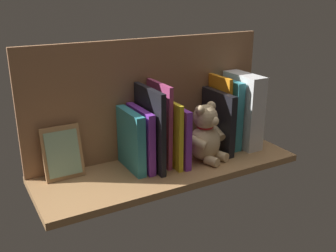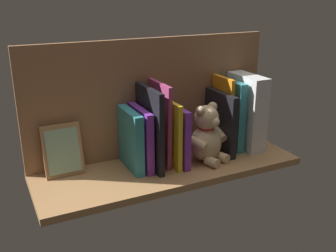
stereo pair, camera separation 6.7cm
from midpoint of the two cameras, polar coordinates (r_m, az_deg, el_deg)
ground_plane at (r=128.87cm, az=-1.49°, el=-6.12°), size 85.27×29.24×2.20cm
shelf_back_panel at (r=131.98cm, az=-4.09°, el=4.09°), size 85.27×1.50×39.32cm
dictionary_thick_white at (r=142.36cm, az=9.41°, el=2.26°), size 6.21×16.88×26.11cm
book_0 at (r=140.73cm, az=7.30°, el=1.79°), size 2.90×13.87×24.33cm
book_1 at (r=139.58cm, az=6.15°, el=2.00°), size 2.28×12.09×25.81cm
book_2 at (r=136.90cm, az=5.84°, el=0.65°), size 2.45×17.14×21.26cm
teddy_bear at (r=129.68cm, az=3.99°, el=-1.36°), size 14.84×14.79×19.40cm
book_3 at (r=127.77cm, az=-0.60°, el=-1.13°), size 2.02×18.44×19.18cm
book_4 at (r=126.51cm, az=-1.63°, el=-0.82°), size 1.47×17.94×21.38cm
book_5 at (r=125.87cm, az=-2.79°, el=0.33°), size 1.75×15.17×26.68cm
book_6 at (r=127.24cm, az=-3.71°, el=-1.76°), size 1.29×13.84×17.15cm
book_7 at (r=122.88cm, az=-4.22°, el=-0.37°), size 1.67×18.41×25.93cm
book_8 at (r=123.90cm, az=-5.50°, el=-1.83°), size 2.23×16.30×19.50cm
book_9 at (r=123.04cm, az=-6.93°, el=-2.13°), size 2.84×15.74×19.11cm
picture_frame_leaning at (r=122.76cm, az=-16.52°, el=-3.76°), size 11.72×5.09×15.97cm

